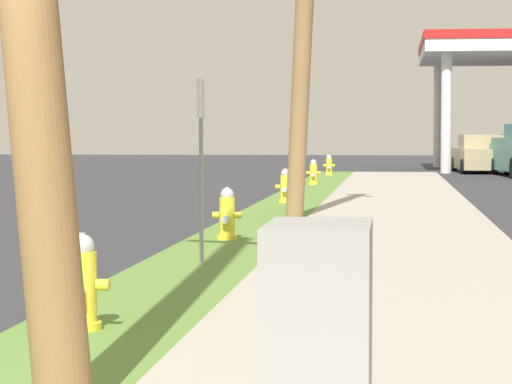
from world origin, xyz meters
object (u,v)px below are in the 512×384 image
at_px(fire_hydrant_third, 285,188).
at_px(fire_hydrant_fifth, 329,166).
at_px(street_sign_post, 201,132).
at_px(fire_hydrant_fourth, 313,174).
at_px(fire_hydrant_nearest, 82,288).
at_px(fire_hydrant_second, 227,217).
at_px(utility_cabinet, 319,349).
at_px(car_tan_by_near_pump, 480,155).

relative_size(fire_hydrant_third, fire_hydrant_fifth, 1.00).
relative_size(fire_hydrant_third, street_sign_post, 0.35).
xyz_separation_m(fire_hydrant_fourth, fire_hydrant_fifth, (0.03, 7.64, 0.00)).
distance_m(fire_hydrant_nearest, fire_hydrant_fourth, 24.74).
relative_size(fire_hydrant_nearest, fire_hydrant_third, 1.00).
xyz_separation_m(fire_hydrant_second, fire_hydrant_fourth, (0.01, 17.30, 0.00)).
bearing_deg(utility_cabinet, fire_hydrant_nearest, 122.37).
bearing_deg(utility_cabinet, fire_hydrant_fourth, 94.07).
relative_size(fire_hydrant_nearest, fire_hydrant_second, 1.00).
bearing_deg(street_sign_post, fire_hydrant_fourth, 90.42).
bearing_deg(fire_hydrant_third, fire_hydrant_fourth, 90.01).
relative_size(utility_cabinet, car_tan_by_near_pump, 0.24).
bearing_deg(fire_hydrant_third, car_tan_by_near_pump, 75.72).
bearing_deg(car_tan_by_near_pump, utility_cabinet, -95.25).
bearing_deg(fire_hydrant_second, car_tan_by_near_pump, 79.47).
bearing_deg(fire_hydrant_second, street_sign_post, -87.05).
bearing_deg(fire_hydrant_fifth, street_sign_post, -89.75).
relative_size(fire_hydrant_fifth, street_sign_post, 0.35).
distance_m(fire_hydrant_second, utility_cabinet, 10.81).
height_order(fire_hydrant_nearest, street_sign_post, street_sign_post).
distance_m(fire_hydrant_second, car_tan_by_near_pump, 32.14).
bearing_deg(car_tan_by_near_pump, fire_hydrant_nearest, -98.59).
bearing_deg(utility_cabinet, fire_hydrant_fifth, 93.15).
height_order(fire_hydrant_second, fire_hydrant_third, same).
bearing_deg(fire_hydrant_fourth, utility_cabinet, -85.93).
distance_m(fire_hydrant_third, fire_hydrant_fourth, 8.73).
bearing_deg(fire_hydrant_third, street_sign_post, -89.27).
distance_m(fire_hydrant_fifth, street_sign_post, 28.06).
distance_m(fire_hydrant_third, fire_hydrant_fifth, 16.37).
xyz_separation_m(fire_hydrant_third, fire_hydrant_fourth, (-0.00, 8.73, 0.00)).
xyz_separation_m(fire_hydrant_fifth, car_tan_by_near_pump, (5.84, 6.66, 0.28)).
height_order(fire_hydrant_fourth, car_tan_by_near_pump, car_tan_by_near_pump).
height_order(fire_hydrant_second, street_sign_post, street_sign_post).
relative_size(fire_hydrant_second, fire_hydrant_third, 1.00).
bearing_deg(fire_hydrant_fifth, fire_hydrant_fourth, -90.21).
distance_m(fire_hydrant_third, utility_cabinet, 19.30).
height_order(fire_hydrant_second, fire_hydrant_fifth, same).
height_order(fire_hydrant_second, utility_cabinet, utility_cabinet).
bearing_deg(street_sign_post, fire_hydrant_nearest, -92.42).
distance_m(fire_hydrant_fourth, car_tan_by_near_pump, 15.46).
relative_size(fire_hydrant_fourth, street_sign_post, 0.35).
xyz_separation_m(street_sign_post, car_tan_by_near_pump, (5.71, 34.70, -0.91)).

